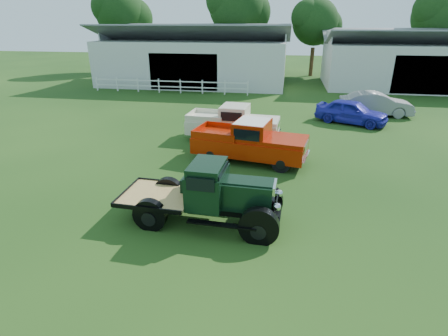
% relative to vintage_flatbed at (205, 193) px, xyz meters
% --- Properties ---
extents(ground, '(120.00, 120.00, 0.00)m').
position_rel_vintage_flatbed_xyz_m(ground, '(0.07, 0.78, -1.01)').
color(ground, '#15340F').
extents(shed_left, '(18.80, 10.20, 5.60)m').
position_rel_vintage_flatbed_xyz_m(shed_left, '(-6.93, 26.78, 1.79)').
color(shed_left, '#B8B8B5').
rests_on(shed_left, ground).
extents(shed_right, '(16.80, 9.20, 5.20)m').
position_rel_vintage_flatbed_xyz_m(shed_right, '(14.07, 27.78, 1.59)').
color(shed_right, '#B8B8B5').
rests_on(shed_right, ground).
extents(fence_rail, '(14.20, 0.16, 1.20)m').
position_rel_vintage_flatbed_xyz_m(fence_rail, '(-7.93, 20.78, -0.41)').
color(fence_rail, white).
rests_on(fence_rail, ground).
extents(tree_a, '(6.30, 6.30, 10.50)m').
position_rel_vintage_flatbed_xyz_m(tree_a, '(-17.93, 33.78, 4.24)').
color(tree_a, black).
rests_on(tree_a, ground).
extents(tree_b, '(6.90, 6.90, 11.50)m').
position_rel_vintage_flatbed_xyz_m(tree_b, '(-3.93, 34.78, 4.74)').
color(tree_b, black).
rests_on(tree_b, ground).
extents(tree_c, '(5.40, 5.40, 9.00)m').
position_rel_vintage_flatbed_xyz_m(tree_c, '(5.07, 33.78, 3.49)').
color(tree_c, black).
rests_on(tree_c, ground).
extents(tree_d, '(6.00, 6.00, 10.00)m').
position_rel_vintage_flatbed_xyz_m(tree_d, '(18.07, 34.78, 3.99)').
color(tree_d, black).
rests_on(tree_d, ground).
extents(vintage_flatbed, '(5.17, 2.23, 2.02)m').
position_rel_vintage_flatbed_xyz_m(vintage_flatbed, '(0.00, 0.00, 0.00)').
color(vintage_flatbed, black).
rests_on(vintage_flatbed, ground).
extents(red_pickup, '(5.52, 2.94, 1.91)m').
position_rel_vintage_flatbed_xyz_m(red_pickup, '(0.83, 5.52, -0.05)').
color(red_pickup, '#A71D05').
rests_on(red_pickup, ground).
extents(white_pickup, '(5.15, 2.31, 1.84)m').
position_rel_vintage_flatbed_xyz_m(white_pickup, '(-0.38, 8.44, -0.09)').
color(white_pickup, beige).
rests_on(white_pickup, ground).
extents(misc_car_blue, '(4.65, 3.39, 1.47)m').
position_rel_vintage_flatbed_xyz_m(misc_car_blue, '(6.41, 12.97, -0.27)').
color(misc_car_blue, '#2324A8').
rests_on(misc_car_blue, ground).
extents(misc_car_grey, '(4.74, 1.75, 1.55)m').
position_rel_vintage_flatbed_xyz_m(misc_car_grey, '(8.36, 15.39, -0.23)').
color(misc_car_grey, gray).
rests_on(misc_car_grey, ground).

